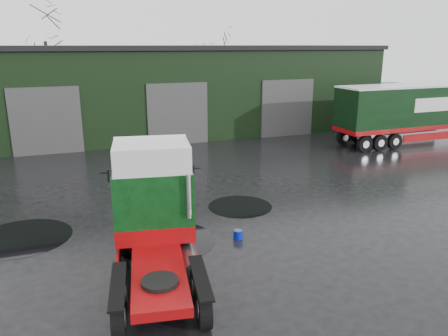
# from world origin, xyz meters

# --- Properties ---
(ground) EXTENTS (100.00, 100.00, 0.00)m
(ground) POSITION_xyz_m (0.00, 0.00, 0.00)
(ground) COLOR black
(warehouse) EXTENTS (32.40, 12.40, 6.30)m
(warehouse) POSITION_xyz_m (2.00, 20.00, 3.16)
(warehouse) COLOR black
(warehouse) RESTS_ON ground
(hero_tractor) EXTENTS (3.46, 6.31, 3.71)m
(hero_tractor) POSITION_xyz_m (-2.90, -3.00, 1.86)
(hero_tractor) COLOR #0A3411
(hero_tractor) RESTS_ON ground
(lorry_right) EXTENTS (14.90, 2.80, 3.91)m
(lorry_right) POSITION_xyz_m (17.00, 9.00, 1.95)
(lorry_right) COLOR silver
(lorry_right) RESTS_ON ground
(wash_bucket) EXTENTS (0.38, 0.38, 0.30)m
(wash_bucket) POSITION_xyz_m (0.26, -1.02, 0.15)
(wash_bucket) COLOR #0816B3
(wash_bucket) RESTS_ON ground
(tree_back_a) EXTENTS (4.40, 4.40, 9.50)m
(tree_back_a) POSITION_xyz_m (-6.00, 30.00, 4.75)
(tree_back_a) COLOR black
(tree_back_a) RESTS_ON ground
(tree_back_b) EXTENTS (4.40, 4.40, 7.50)m
(tree_back_b) POSITION_xyz_m (10.00, 30.00, 3.75)
(tree_back_b) COLOR black
(tree_back_b) RESTS_ON ground
(puddle_0) EXTENTS (3.35, 3.35, 0.01)m
(puddle_0) POSITION_xyz_m (-2.10, -0.36, 0.00)
(puddle_0) COLOR black
(puddle_0) RESTS_ON ground
(puddle_1) EXTENTS (2.61, 2.61, 0.01)m
(puddle_1) POSITION_xyz_m (1.48, 1.81, 0.00)
(puddle_1) COLOR black
(puddle_1) RESTS_ON ground
(puddle_2) EXTENTS (3.33, 3.33, 0.01)m
(puddle_2) POSITION_xyz_m (-6.68, 1.58, 0.00)
(puddle_2) COLOR black
(puddle_2) RESTS_ON ground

